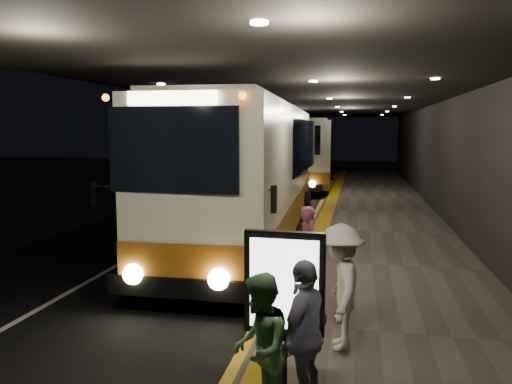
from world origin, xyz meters
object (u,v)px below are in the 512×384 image
(coach_second, at_px, (309,155))
(passenger_boarding, at_px, (309,249))
(passenger_waiting_grey, at_px, (305,334))
(coach_main, at_px, (251,179))
(info_sign, at_px, (284,286))
(passenger_waiting_white, at_px, (340,287))
(stanchion_post, at_px, (287,279))
(passenger_waiting_green, at_px, (260,348))

(coach_second, distance_m, passenger_boarding, 20.61)
(coach_second, relative_size, passenger_waiting_grey, 7.04)
(coach_main, xyz_separation_m, passenger_boarding, (2.17, -4.70, -0.91))
(passenger_boarding, relative_size, info_sign, 0.85)
(coach_main, distance_m, passenger_waiting_white, 7.80)
(passenger_waiting_white, distance_m, passenger_waiting_grey, 1.73)
(passenger_boarding, relative_size, stanchion_post, 1.51)
(passenger_boarding, bearing_deg, coach_second, -19.12)
(passenger_waiting_grey, xyz_separation_m, info_sign, (-0.27, 0.19, 0.49))
(coach_main, bearing_deg, passenger_waiting_green, -79.48)
(passenger_boarding, relative_size, passenger_waiting_green, 1.04)
(passenger_boarding, height_order, stanchion_post, passenger_boarding)
(coach_main, distance_m, passenger_waiting_grey, 9.30)
(passenger_boarding, distance_m, passenger_waiting_green, 4.55)
(passenger_boarding, bearing_deg, passenger_waiting_grey, 160.41)
(coach_second, distance_m, info_sign, 24.60)
(passenger_waiting_green, xyz_separation_m, info_sign, (0.18, 0.54, 0.54))
(passenger_waiting_green, height_order, passenger_waiting_white, passenger_waiting_white)
(passenger_waiting_green, distance_m, passenger_waiting_grey, 0.58)
(passenger_waiting_grey, height_order, info_sign, info_sign)
(coach_main, relative_size, passenger_waiting_white, 7.02)
(passenger_waiting_grey, distance_m, stanchion_post, 3.13)
(passenger_waiting_green, height_order, stanchion_post, passenger_waiting_green)
(info_sign, relative_size, stanchion_post, 1.78)
(coach_main, height_order, coach_second, coach_main)
(passenger_waiting_grey, bearing_deg, info_sign, -105.58)
(passenger_waiting_green, relative_size, passenger_waiting_white, 0.90)
(passenger_boarding, xyz_separation_m, passenger_waiting_grey, (0.37, -4.20, 0.02))
(stanchion_post, bearing_deg, coach_main, 108.03)
(coach_second, height_order, info_sign, coach_second)
(info_sign, xyz_separation_m, stanchion_post, (-0.37, 2.86, -0.80))
(stanchion_post, bearing_deg, passenger_waiting_green, -86.92)
(coach_second, height_order, passenger_boarding, coach_second)
(coach_main, relative_size, stanchion_post, 11.41)
(passenger_waiting_white, xyz_separation_m, info_sign, (-0.60, -1.51, 0.44))
(coach_main, bearing_deg, coach_second, 87.15)
(coach_second, xyz_separation_m, info_sign, (2.09, -24.50, -0.32))
(passenger_waiting_green, relative_size, passenger_waiting_grey, 0.94)
(coach_second, relative_size, info_sign, 6.10)
(coach_second, xyz_separation_m, stanchion_post, (1.73, -21.65, -1.12))
(passenger_waiting_green, height_order, info_sign, info_sign)
(info_sign, distance_m, stanchion_post, 2.99)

